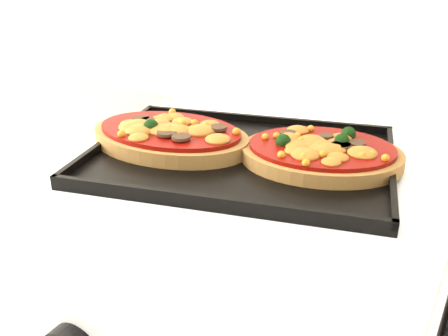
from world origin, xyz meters
The scene contains 3 objects.
baking_tray centered at (-0.04, 1.74, 0.92)m, with size 0.43×0.32×0.02m, color black.
pizza_left centered at (-0.15, 1.72, 0.94)m, with size 0.26×0.17×0.04m, color #A86F39, non-canonical shape.
pizza_right centered at (0.07, 1.77, 0.94)m, with size 0.23×0.18×0.03m, color #A86F39, non-canonical shape.
Camera 1 is at (0.28, 1.14, 1.21)m, focal length 40.00 mm.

